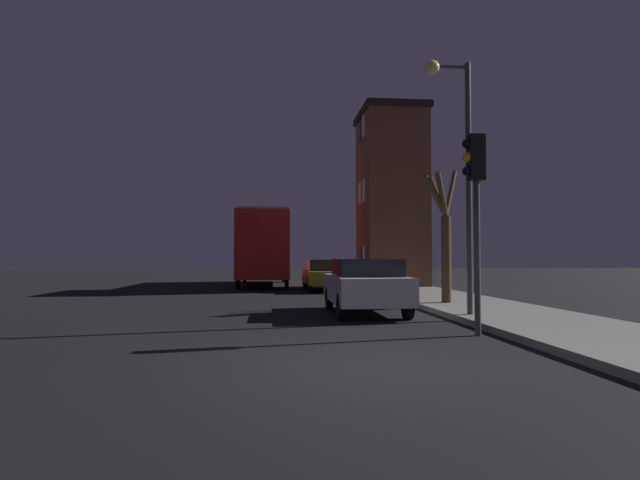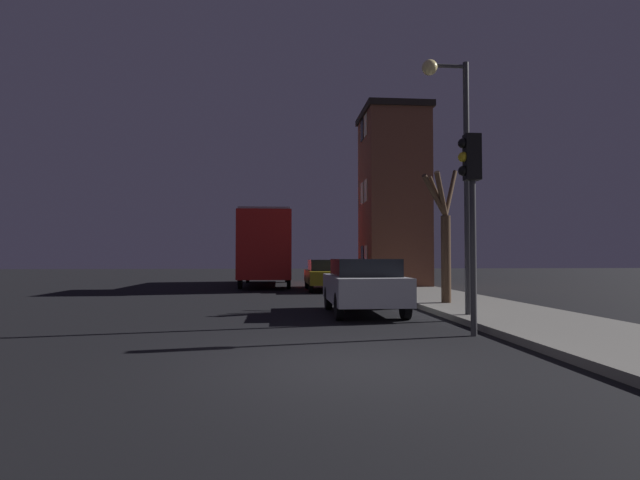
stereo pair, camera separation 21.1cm
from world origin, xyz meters
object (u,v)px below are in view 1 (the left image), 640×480
object	(u,v)px
streetlamp	(457,147)
traffic_light	(475,190)
car_near_lane	(365,285)
bare_tree	(444,234)
bus	(264,243)
car_mid_lane	(324,274)

from	to	relation	value
streetlamp	traffic_light	size ratio (longest dim) A/B	1.57
car_near_lane	traffic_light	bearing A→B (deg)	-69.17
bare_tree	bus	bearing A→B (deg)	114.10
streetlamp	traffic_light	bearing A→B (deg)	-103.14
bus	car_mid_lane	distance (m)	5.57
car_near_lane	car_mid_lane	size ratio (longest dim) A/B	0.84
bare_tree	bus	world-z (taller)	bare_tree
car_mid_lane	traffic_light	bearing A→B (deg)	-83.45
bus	car_near_lane	bearing A→B (deg)	-78.39
car_mid_lane	car_near_lane	bearing A→B (deg)	-89.44
car_mid_lane	streetlamp	bearing A→B (deg)	-79.43
car_near_lane	bare_tree	bearing A→B (deg)	29.54
traffic_light	car_near_lane	size ratio (longest dim) A/B	1.01
streetlamp	car_near_lane	xyz separation A→B (m)	(-1.98, 1.52, -3.40)
bus	car_near_lane	world-z (taller)	bus
traffic_light	car_near_lane	world-z (taller)	traffic_light
car_near_lane	bus	bearing A→B (deg)	101.61
traffic_light	car_mid_lane	size ratio (longest dim) A/B	0.84
traffic_light	bare_tree	size ratio (longest dim) A/B	0.94
bare_tree	car_mid_lane	bearing A→B (deg)	109.32
bus	car_near_lane	distance (m)	14.55
bare_tree	car_near_lane	bearing A→B (deg)	-150.46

